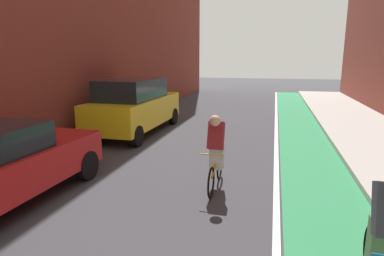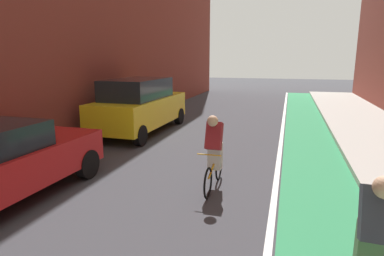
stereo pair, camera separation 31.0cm
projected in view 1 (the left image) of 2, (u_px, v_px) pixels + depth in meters
ground_plane at (190, 163)px, 8.62m from camera, size 76.43×76.43×0.00m
bike_lane_paint at (307, 150)px, 9.77m from camera, size 1.60×34.74×0.00m
lane_divider_stripe at (276, 148)px, 9.99m from camera, size 0.12×34.74×0.00m
parked_suv_yellow_cab at (135, 105)px, 11.88m from camera, size 1.94×4.81×1.98m
cyclist_trailing at (216, 151)px, 6.79m from camera, size 0.48×1.67×1.59m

